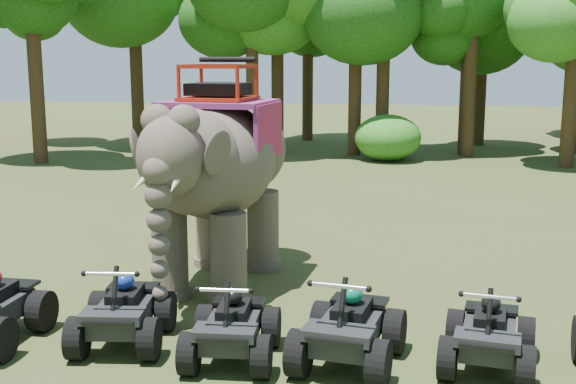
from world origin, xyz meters
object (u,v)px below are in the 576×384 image
elephant (218,173)px  atv_3 (349,317)px  atv_2 (232,317)px  atv_1 (123,302)px  atv_4 (489,325)px

elephant → atv_3: bearing=-45.7°
atv_3 → elephant: bearing=138.0°
atv_2 → elephant: bearing=103.6°
atv_1 → atv_4: 5.30m
atv_1 → atv_2: (1.74, -0.31, -0.03)m
elephant → atv_4: 5.83m
atv_1 → atv_2: bearing=-16.9°
atv_1 → atv_2: size_ratio=1.05×
elephant → atv_4: bearing=-29.2°
atv_2 → atv_3: atv_3 is taller
elephant → atv_2: bearing=-67.3°
atv_3 → atv_1: bearing=-174.0°
atv_2 → atv_4: size_ratio=1.00×
elephant → atv_1: bearing=-96.2°
elephant → atv_2: (1.05, -3.50, -1.48)m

